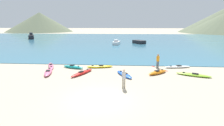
{
  "coord_description": "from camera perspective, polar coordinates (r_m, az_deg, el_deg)",
  "views": [
    {
      "loc": [
        1.77,
        -11.44,
        5.22
      ],
      "look_at": [
        0.24,
        9.43,
        0.5
      ],
      "focal_mm": 28.0,
      "sensor_mm": 36.0,
      "label": 1
    }
  ],
  "objects": [
    {
      "name": "kayak_on_sand_4",
      "position": [
        19.21,
        14.69,
        -2.95
      ],
      "size": [
        2.46,
        2.22,
        0.39
      ],
      "color": "orange",
      "rests_on": "ground_plane"
    },
    {
      "name": "bay_water",
      "position": [
        56.95,
        2.42,
        7.47
      ],
      "size": [
        160.0,
        70.0,
        0.06
      ],
      "primitive_type": "cube",
      "color": "teal",
      "rests_on": "ground_plane"
    },
    {
      "name": "person_near_foreground",
      "position": [
        14.36,
        3.88,
        -4.68
      ],
      "size": [
        0.33,
        0.25,
        1.64
      ],
      "color": "gray",
      "rests_on": "ground_plane"
    },
    {
      "name": "kayak_on_sand_6",
      "position": [
        21.4,
        -12.57,
        -1.25
      ],
      "size": [
        2.85,
        1.5,
        0.39
      ],
      "color": "teal",
      "rests_on": "ground_plane"
    },
    {
      "name": "far_hill_left",
      "position": [
        127.47,
        -22.47,
        12.24
      ],
      "size": [
        42.41,
        42.41,
        12.49
      ],
      "primitive_type": "cone",
      "color": "#5B664C",
      "rests_on": "ground_plane"
    },
    {
      "name": "kayak_on_sand_8",
      "position": [
        19.91,
        -20.09,
        -2.76
      ],
      "size": [
        1.57,
        3.3,
        0.4
      ],
      "color": "#E5668C",
      "rests_on": "ground_plane"
    },
    {
      "name": "ground_plane",
      "position": [
        12.7,
        -4.29,
        -11.6
      ],
      "size": [
        400.0,
        400.0,
        0.0
      ],
      "primitive_type": "plane",
      "color": "tan"
    },
    {
      "name": "kayak_on_sand_3",
      "position": [
        21.25,
        -4.01,
        -1.15
      ],
      "size": [
        3.22,
        1.27,
        0.33
      ],
      "color": "yellow",
      "rests_on": "ground_plane"
    },
    {
      "name": "moored_boat_3",
      "position": [
        44.81,
        1.44,
        6.66
      ],
      "size": [
        1.93,
        4.29,
        1.26
      ],
      "color": "white",
      "rests_on": "bay_water"
    },
    {
      "name": "kayak_on_sand_1",
      "position": [
        22.62,
        20.59,
        -1.14
      ],
      "size": [
        3.27,
        1.36,
        0.29
      ],
      "color": "white",
      "rests_on": "ground_plane"
    },
    {
      "name": "moored_boat_1",
      "position": [
        67.95,
        -24.87,
        7.84
      ],
      "size": [
        3.97,
        5.63,
        2.18
      ],
      "color": "black",
      "rests_on": "bay_water"
    },
    {
      "name": "kayak_on_sand_5",
      "position": [
        18.03,
        3.99,
        -3.71
      ],
      "size": [
        1.99,
        3.0,
        0.31
      ],
      "color": "blue",
      "rests_on": "ground_plane"
    },
    {
      "name": "kayak_on_sand_0",
      "position": [
        22.9,
        -19.31,
        -0.85
      ],
      "size": [
        2.03,
        3.33,
        0.32
      ],
      "color": "#E5668C",
      "rests_on": "ground_plane"
    },
    {
      "name": "moored_boat_2",
      "position": [
        47.47,
        8.83,
        6.83
      ],
      "size": [
        3.56,
        3.97,
        0.85
      ],
      "color": "black",
      "rests_on": "bay_water"
    },
    {
      "name": "kayak_on_sand_7",
      "position": [
        19.72,
        25.03,
        -3.49
      ],
      "size": [
        3.37,
        2.09,
        0.3
      ],
      "color": "#8CCC2D",
      "rests_on": "ground_plane"
    },
    {
      "name": "kayak_on_sand_2",
      "position": [
        18.76,
        -9.74,
        -3.16
      ],
      "size": [
        1.99,
        3.38,
        0.34
      ],
      "color": "red",
      "rests_on": "ground_plane"
    },
    {
      "name": "person_near_waterline",
      "position": [
        21.34,
        14.75,
        0.87
      ],
      "size": [
        0.35,
        0.27,
        1.75
      ],
      "color": "#4C4C4C",
      "rests_on": "ground_plane"
    },
    {
      "name": "loose_paddle",
      "position": [
        21.55,
        15.14,
        -1.72
      ],
      "size": [
        1.52,
        2.51,
        0.03
      ],
      "color": "black",
      "rests_on": "ground_plane"
    }
  ]
}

